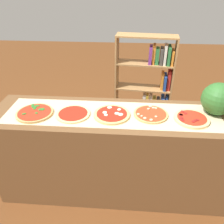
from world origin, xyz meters
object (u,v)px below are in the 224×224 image
object	(u,v)px
pizza_plain_1	(73,114)
watermelon	(218,99)
bookshelf	(151,91)
pizza_pepperoni_4	(192,119)
pizza_mushroom_3	(151,114)
pizza_spinach_0	(35,113)
pizza_mozzarella_2	(112,114)

from	to	relation	value
pizza_plain_1	watermelon	bearing A→B (deg)	5.59
pizza_plain_1	bookshelf	world-z (taller)	bookshelf
pizza_pepperoni_4	watermelon	distance (m)	0.29
pizza_pepperoni_4	bookshelf	distance (m)	1.17
pizza_mushroom_3	pizza_pepperoni_4	world-z (taller)	pizza_pepperoni_4
pizza_spinach_0	bookshelf	world-z (taller)	bookshelf
pizza_pepperoni_4	bookshelf	world-z (taller)	bookshelf
pizza_mozzarella_2	pizza_pepperoni_4	bearing A→B (deg)	-1.72
pizza_spinach_0	pizza_plain_1	size ratio (longest dim) A/B	1.07
pizza_spinach_0	pizza_mushroom_3	size ratio (longest dim) A/B	1.07
watermelon	pizza_mushroom_3	bearing A→B (deg)	-172.43
pizza_spinach_0	pizza_pepperoni_4	distance (m)	1.34
pizza_mozzarella_2	watermelon	world-z (taller)	watermelon
pizza_pepperoni_4	watermelon	bearing A→B (deg)	29.21
pizza_mozzarella_2	watermelon	xyz separation A→B (m)	(0.90, 0.11, 0.13)
pizza_plain_1	pizza_mozzarella_2	distance (m)	0.34
pizza_plain_1	bookshelf	xyz separation A→B (m)	(0.77, 1.10, -0.29)
pizza_spinach_0	pizza_mozzarella_2	distance (m)	0.67
pizza_pepperoni_4	pizza_mozzarella_2	bearing A→B (deg)	178.28
pizza_spinach_0	pizza_mozzarella_2	xyz separation A→B (m)	(0.67, 0.03, -0.00)
pizza_mushroom_3	pizza_mozzarella_2	bearing A→B (deg)	-174.59
bookshelf	pizza_mushroom_3	bearing A→B (deg)	-95.38
pizza_mozzarella_2	bookshelf	size ratio (longest dim) A/B	0.23
pizza_plain_1	watermelon	size ratio (longest dim) A/B	1.05
pizza_spinach_0	watermelon	world-z (taller)	watermelon
pizza_plain_1	pizza_pepperoni_4	xyz separation A→B (m)	(1.01, -0.01, 0.00)
watermelon	pizza_spinach_0	bearing A→B (deg)	-175.20
pizza_pepperoni_4	watermelon	world-z (taller)	watermelon
watermelon	bookshelf	xyz separation A→B (m)	(-0.46, 0.98, -0.42)
pizza_mushroom_3	pizza_pepperoni_4	size ratio (longest dim) A/B	1.01
pizza_mushroom_3	bookshelf	distance (m)	1.09
pizza_pepperoni_4	bookshelf	xyz separation A→B (m)	(-0.24, 1.10, -0.30)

